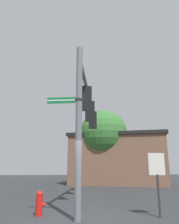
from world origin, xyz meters
TOP-DOWN VIEW (x-y plane):
  - ground_plane at (0.00, 0.00)m, footprint 80.00×80.00m
  - signal_pole at (0.00, 0.00)m, footprint 0.23×0.23m
  - mast_arm at (0.81, 3.66)m, footprint 1.78×7.36m
  - traffic_light_nearest_pole at (0.49, 2.24)m, footprint 0.54×0.49m
  - traffic_light_mid_inner at (1.00, 4.53)m, footprint 0.54×0.49m
  - traffic_light_mid_outer at (1.50, 6.83)m, footprint 0.54×0.49m
  - street_name_sign at (-0.35, 0.08)m, footprint 1.26×0.39m
  - bird_flying at (0.27, 3.62)m, footprint 0.32×0.33m
  - storefront_building at (5.56, 15.06)m, footprint 11.32×10.88m
  - tree_by_storefront at (3.60, 13.37)m, footprint 4.65×4.65m
  - fire_hydrant at (-1.27, 1.01)m, footprint 0.35×0.24m
  - historical_marker at (2.80, 0.18)m, footprint 0.60×0.08m

SIDE VIEW (x-z plane):
  - ground_plane at x=0.00m, z-range 0.00..0.00m
  - fire_hydrant at x=-1.27m, z-range 0.00..0.83m
  - historical_marker at x=2.80m, z-range 0.34..2.47m
  - storefront_building at x=5.56m, z-range 0.01..4.78m
  - signal_pole at x=0.00m, z-range 0.00..6.02m
  - street_name_sign at x=-0.35m, z-range 3.84..4.06m
  - traffic_light_nearest_pole at x=0.49m, z-range 4.04..5.35m
  - traffic_light_mid_inner at x=1.00m, z-range 4.04..5.35m
  - traffic_light_mid_outer at x=1.50m, z-range 4.04..5.35m
  - tree_by_storefront at x=3.60m, z-range 1.22..8.34m
  - mast_arm at x=0.81m, z-range 5.39..5.57m
  - bird_flying at x=0.27m, z-range 7.57..7.68m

